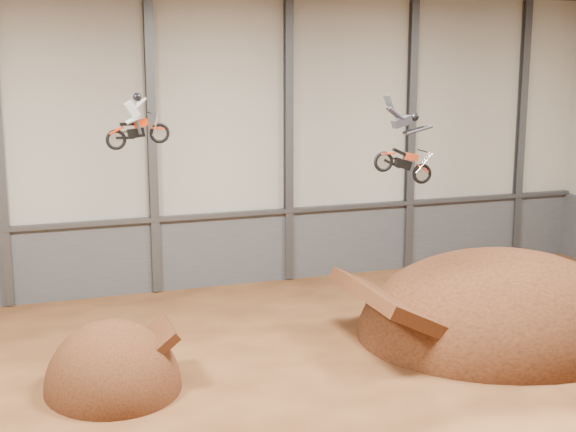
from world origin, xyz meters
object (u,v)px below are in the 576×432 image
(takeoff_ramp, at_px, (114,388))
(fmx_rider_b, at_px, (401,141))
(fmx_rider_a, at_px, (138,117))
(landing_ramp, at_px, (499,333))

(takeoff_ramp, height_order, fmx_rider_b, fmx_rider_b)
(fmx_rider_b, bearing_deg, fmx_rider_a, 177.46)
(fmx_rider_b, bearing_deg, takeoff_ramp, 179.71)
(fmx_rider_a, distance_m, fmx_rider_b, 9.19)
(takeoff_ramp, relative_size, landing_ramp, 0.45)
(fmx_rider_a, bearing_deg, takeoff_ramp, -167.48)
(takeoff_ramp, bearing_deg, fmx_rider_b, -3.56)
(fmx_rider_a, bearing_deg, fmx_rider_b, -6.31)
(landing_ramp, height_order, fmx_rider_a, fmx_rider_a)
(landing_ramp, distance_m, fmx_rider_a, 16.97)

